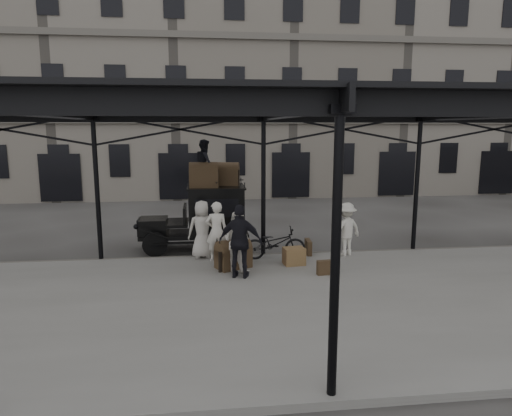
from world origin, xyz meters
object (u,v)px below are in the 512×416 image
at_px(taxi, 207,215).
at_px(bicycle, 275,243).
at_px(porter_left, 217,231).
at_px(steamer_trunk_roof_near, 204,177).
at_px(porter_official, 240,241).
at_px(steamer_trunk_platform, 233,256).

relative_size(taxi, bicycle, 1.96).
distance_m(porter_left, bicycle, 1.81).
bearing_deg(porter_left, steamer_trunk_roof_near, -78.15).
relative_size(porter_official, steamer_trunk_roof_near, 2.12).
bearing_deg(steamer_trunk_roof_near, steamer_trunk_platform, -71.18).
xyz_separation_m(porter_left, porter_official, (0.58, -1.68, 0.09)).
distance_m(porter_official, steamer_trunk_platform, 1.09).
distance_m(porter_left, steamer_trunk_platform, 1.08).
xyz_separation_m(porter_left, bicycle, (1.76, -0.07, -0.41)).
xyz_separation_m(porter_official, steamer_trunk_roof_near, (-0.93, 3.26, 1.38)).
relative_size(porter_official, steamer_trunk_platform, 2.09).
bearing_deg(porter_official, taxi, -60.41).
distance_m(porter_official, bicycle, 2.06).
bearing_deg(taxi, porter_official, -76.44).
distance_m(steamer_trunk_roof_near, steamer_trunk_platform, 3.23).
distance_m(porter_left, steamer_trunk_roof_near, 2.18).
height_order(porter_left, steamer_trunk_platform, porter_left).
bearing_deg(porter_official, porter_left, -54.91).
relative_size(taxi, porter_official, 1.85).
xyz_separation_m(bicycle, steamer_trunk_platform, (-1.32, -0.74, -0.14)).
bearing_deg(porter_left, porter_official, 108.53).
xyz_separation_m(porter_left, steamer_trunk_platform, (0.45, -0.81, -0.55)).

